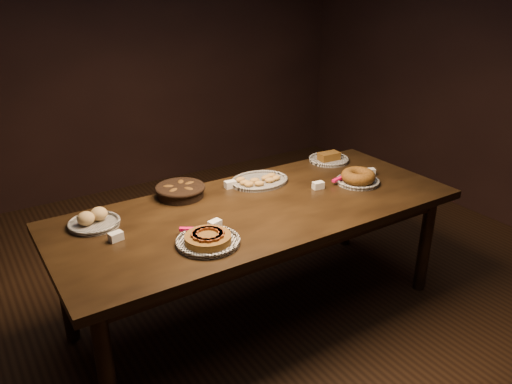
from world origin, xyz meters
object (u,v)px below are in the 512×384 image
buffet_table (259,217)px  bundt_cake_plate (358,178)px  apple_tart_plate (208,240)px  madeleine_platter (259,181)px

buffet_table → bundt_cake_plate: bearing=-3.8°
buffet_table → apple_tart_plate: (-0.47, -0.24, 0.10)m
apple_tart_plate → bundt_cake_plate: bundt_cake_plate is taller
buffet_table → apple_tart_plate: 0.53m
apple_tart_plate → bundt_cake_plate: size_ratio=1.13×
buffet_table → bundt_cake_plate: size_ratio=7.86×
madeleine_platter → bundt_cake_plate: (0.54, -0.35, 0.02)m
apple_tart_plate → bundt_cake_plate: (1.20, 0.19, 0.01)m
buffet_table → apple_tart_plate: apple_tart_plate is taller
madeleine_platter → bundt_cake_plate: 0.64m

